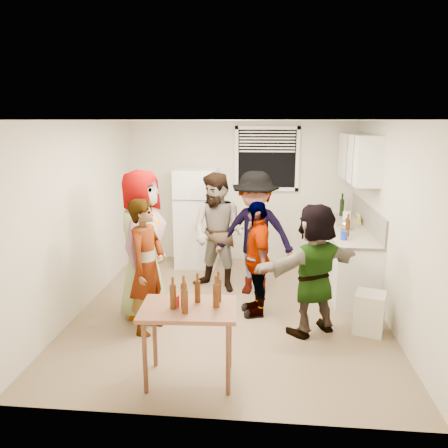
# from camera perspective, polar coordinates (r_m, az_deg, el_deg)

# --- Properties ---
(room) EXTENTS (4.00, 4.50, 2.50)m
(room) POSITION_cam_1_polar(r_m,az_deg,el_deg) (6.04, 0.89, -11.06)
(room) COLOR beige
(room) RESTS_ON ground
(window) EXTENTS (1.12, 0.10, 1.06)m
(window) POSITION_cam_1_polar(r_m,az_deg,el_deg) (7.72, 5.62, 8.47)
(window) COLOR white
(window) RESTS_ON room
(refrigerator) EXTENTS (0.70, 0.70, 1.70)m
(refrigerator) POSITION_cam_1_polar(r_m,az_deg,el_deg) (7.64, -3.58, 0.86)
(refrigerator) COLOR white
(refrigerator) RESTS_ON ground
(counter_lower) EXTENTS (0.60, 2.20, 0.86)m
(counter_lower) POSITION_cam_1_polar(r_m,az_deg,el_deg) (7.07, 15.58, -4.17)
(counter_lower) COLOR white
(counter_lower) RESTS_ON ground
(countertop) EXTENTS (0.64, 2.22, 0.04)m
(countertop) POSITION_cam_1_polar(r_m,az_deg,el_deg) (6.95, 15.81, -0.63)
(countertop) COLOR beige
(countertop) RESTS_ON counter_lower
(backsplash) EXTENTS (0.03, 2.20, 0.36)m
(backsplash) POSITION_cam_1_polar(r_m,az_deg,el_deg) (6.96, 18.22, 0.92)
(backsplash) COLOR #ADAA9F
(backsplash) RESTS_ON countertop
(upper_cabinets) EXTENTS (0.34, 1.60, 0.70)m
(upper_cabinets) POSITION_cam_1_polar(r_m,az_deg,el_deg) (7.00, 17.14, 8.28)
(upper_cabinets) COLOR white
(upper_cabinets) RESTS_ON room
(kettle) EXTENTS (0.28, 0.26, 0.19)m
(kettle) POSITION_cam_1_polar(r_m,az_deg,el_deg) (6.80, 15.61, -0.73)
(kettle) COLOR silver
(kettle) RESTS_ON countertop
(paper_towel) EXTENTS (0.11, 0.11, 0.25)m
(paper_towel) POSITION_cam_1_polar(r_m,az_deg,el_deg) (6.95, 15.64, -0.43)
(paper_towel) COLOR white
(paper_towel) RESTS_ON countertop
(wine_bottle) EXTENTS (0.07, 0.07, 0.29)m
(wine_bottle) POSITION_cam_1_polar(r_m,az_deg,el_deg) (7.79, 15.07, 1.04)
(wine_bottle) COLOR black
(wine_bottle) RESTS_ON countertop
(beer_bottle_counter) EXTENTS (0.06, 0.06, 0.24)m
(beer_bottle_counter) POSITION_cam_1_polar(r_m,az_deg,el_deg) (6.43, 15.75, -1.55)
(beer_bottle_counter) COLOR #47230C
(beer_bottle_counter) RESTS_ON countertop
(blue_cup) EXTENTS (0.09, 0.09, 0.12)m
(blue_cup) POSITION_cam_1_polar(r_m,az_deg,el_deg) (6.23, 15.36, -1.99)
(blue_cup) COLOR #1A37B8
(blue_cup) RESTS_ON countertop
(picture_frame) EXTENTS (0.02, 0.19, 0.16)m
(picture_frame) POSITION_cam_1_polar(r_m,az_deg,el_deg) (7.23, 17.20, 0.63)
(picture_frame) COLOR #D9CC49
(picture_frame) RESTS_ON countertop
(trash_bin) EXTENTS (0.43, 0.43, 0.50)m
(trash_bin) POSITION_cam_1_polar(r_m,az_deg,el_deg) (5.62, 18.46, -10.92)
(trash_bin) COLOR silver
(trash_bin) RESTS_ON ground
(serving_table) EXTENTS (0.94, 0.66, 0.77)m
(serving_table) POSITION_cam_1_polar(r_m,az_deg,el_deg) (4.60, -4.46, -19.56)
(serving_table) COLOR brown
(serving_table) RESTS_ON ground
(beer_bottle_table) EXTENTS (0.06, 0.06, 0.22)m
(beer_bottle_table) POSITION_cam_1_polar(r_m,az_deg,el_deg) (4.33, -3.46, -10.12)
(beer_bottle_table) COLOR #47230C
(beer_bottle_table) RESTS_ON serving_table
(red_cup) EXTENTS (0.09, 0.09, 0.12)m
(red_cup) POSITION_cam_1_polar(r_m,az_deg,el_deg) (4.25, -6.42, -10.69)
(red_cup) COLOR #B31615
(red_cup) RESTS_ON serving_table
(guest_grey) EXTENTS (2.01, 1.16, 0.61)m
(guest_grey) POSITION_cam_1_polar(r_m,az_deg,el_deg) (6.01, -10.23, -11.40)
(guest_grey) COLOR gray
(guest_grey) RESTS_ON ground
(guest_stripe) EXTENTS (1.72, 0.96, 0.39)m
(guest_stripe) POSITION_cam_1_polar(r_m,az_deg,el_deg) (5.58, -9.69, -13.44)
(guest_stripe) COLOR #141933
(guest_stripe) RESTS_ON ground
(guest_back_left) EXTENTS (1.47, 1.96, 0.67)m
(guest_back_left) POSITION_cam_1_polar(r_m,az_deg,el_deg) (6.72, -0.73, -8.47)
(guest_back_left) COLOR #4F3427
(guest_back_left) RESTS_ON ground
(guest_back_right) EXTENTS (1.55, 2.03, 0.67)m
(guest_back_right) POSITION_cam_1_polar(r_m,az_deg,el_deg) (6.60, 3.93, -8.91)
(guest_back_right) COLOR #44444A
(guest_back_right) RESTS_ON ground
(guest_black) EXTENTS (1.66, 1.17, 0.37)m
(guest_black) POSITION_cam_1_polar(r_m,az_deg,el_deg) (5.95, 4.16, -11.50)
(guest_black) COLOR black
(guest_black) RESTS_ON ground
(guest_orange) EXTENTS (2.10, 2.14, 0.47)m
(guest_orange) POSITION_cam_1_polar(r_m,az_deg,el_deg) (5.56, 11.33, -13.59)
(guest_orange) COLOR #B9754B
(guest_orange) RESTS_ON ground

